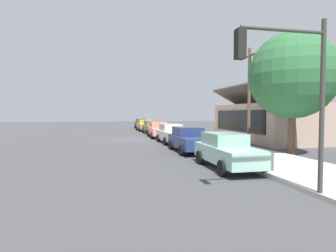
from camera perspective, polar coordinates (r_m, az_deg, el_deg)
name	(u,v)px	position (r m, az deg, el deg)	size (l,w,h in m)	color
ground_plane	(134,139)	(27.27, -6.97, -2.67)	(120.00, 120.00, 0.00)	#424244
sidewalk_curb	(189,137)	(28.33, 4.39, -2.30)	(60.00, 4.20, 0.16)	#B2AFA8
car_charcoal	(142,124)	(45.48, -5.43, 0.47)	(4.63, 2.10, 1.59)	#2D3035
car_mustard	(145,125)	(39.74, -4.81, 0.17)	(4.59, 2.16, 1.59)	gold
car_olive	(152,127)	(34.41, -3.26, -0.20)	(4.67, 2.21, 1.59)	olive
car_coral	(159,130)	(28.76, -1.92, -0.75)	(4.82, 2.15, 1.59)	#EA8C75
car_ivory	(172,133)	(23.29, 0.73, -1.54)	(4.56, 2.04, 1.59)	silver
car_navy	(189,139)	(18.17, 4.33, -2.71)	(4.82, 2.05, 1.59)	navy
car_seafoam	(227,151)	(12.94, 11.95, -4.93)	(4.50, 1.94, 1.59)	#9ED1BC
storefront_building	(269,121)	(27.21, 19.89, 0.99)	(11.83, 6.40, 5.08)	tan
shade_tree	(293,76)	(18.30, 24.13, 9.39)	(5.13, 5.13, 7.31)	brown
traffic_light_main	(290,78)	(8.65, 23.69, 8.98)	(0.37, 2.79, 5.20)	#383833
utility_pole_wooden	(249,95)	(22.49, 16.26, 6.15)	(1.80, 0.24, 7.50)	brown
fire_hydrant_red	(208,143)	(19.26, 8.16, -3.38)	(0.22, 0.22, 0.71)	red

